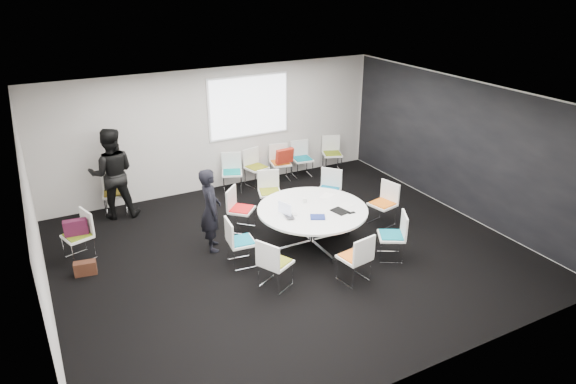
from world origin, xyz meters
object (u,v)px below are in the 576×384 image
chair_ring_g (354,266)px  chair_ring_h (391,244)px  laptop (291,215)px  person_main (211,210)px  chair_back_d (302,166)px  chair_back_a (232,180)px  chair_ring_c (270,200)px  chair_back_e (332,160)px  chair_back_c (281,170)px  chair_ring_f (275,272)px  chair_person_back (115,201)px  chair_ring_a (382,212)px  maroon_bag (76,227)px  chair_spare_left (80,244)px  brown_bag (85,268)px  chair_ring_e (241,250)px  chair_ring_b (328,198)px  chair_ring_d (241,217)px  conference_table (312,219)px  chair_back_b (256,174)px  person_back (112,174)px  cup (305,200)px

chair_ring_g → chair_ring_h: size_ratio=1.00×
laptop → person_main: bearing=66.2°
chair_back_d → chair_back_a: bearing=9.5°
chair_ring_c → chair_back_e: same height
chair_ring_g → chair_back_c: size_ratio=1.00×
chair_ring_f → chair_person_back: 4.42m
chair_ring_c → chair_ring_a: bearing=155.3°
maroon_bag → chair_back_a: bearing=23.9°
person_main → chair_spare_left: bearing=84.2°
chair_ring_a → brown_bag: chair_ring_a is taller
chair_ring_f → chair_spare_left: (-2.67, 2.43, 0.00)m
chair_ring_e → chair_back_a: size_ratio=1.00×
maroon_bag → brown_bag: bearing=-89.9°
chair_ring_c → chair_ring_e: 2.18m
chair_ring_b → brown_bag: 5.00m
maroon_bag → chair_spare_left: bearing=17.2°
chair_ring_d → chair_back_d: size_ratio=1.00×
chair_ring_b → chair_back_c: bearing=-36.2°
chair_back_e → brown_bag: chair_back_e is taller
conference_table → chair_back_a: bearing=96.8°
maroon_bag → chair_ring_d: bearing=-6.6°
chair_spare_left → chair_person_back: same height
chair_ring_c → chair_back_b: 1.51m
person_back → chair_person_back: bearing=-78.7°
chair_back_d → brown_bag: bearing=30.3°
person_back → maroon_bag: person_back is taller
chair_back_b → brown_bag: 4.76m
cup → chair_ring_h: bearing=-55.4°
chair_ring_a → chair_ring_g: same height
chair_ring_a → maroon_bag: bearing=63.3°
chair_ring_g → chair_back_d: same height
chair_person_back → maroon_bag: 1.91m
chair_ring_b → chair_back_d: 2.03m
chair_ring_g → person_back: size_ratio=0.46×
chair_back_d → chair_back_e: (0.87, -0.02, 0.00)m
chair_ring_c → chair_back_a: size_ratio=1.00×
chair_person_back → brown_bag: chair_person_back is taller
chair_person_back → chair_back_a: bearing=-170.7°
conference_table → chair_back_e: chair_back_e is taller
chair_ring_h → chair_back_a: (-1.34, 4.17, 0.00)m
chair_ring_h → cup: 1.79m
person_main → laptop: 1.46m
chair_ring_e → chair_spare_left: size_ratio=1.00×
person_main → chair_person_back: bearing=41.7°
chair_ring_a → chair_ring_g: bearing=118.5°
chair_back_e → chair_spare_left: (-6.31, -1.60, 0.00)m
chair_ring_e → person_main: 0.96m
chair_ring_b → chair_ring_g: size_ratio=1.00×
chair_ring_b → cup: chair_ring_b is taller
conference_table → chair_spare_left: (-3.92, 1.47, -0.24)m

